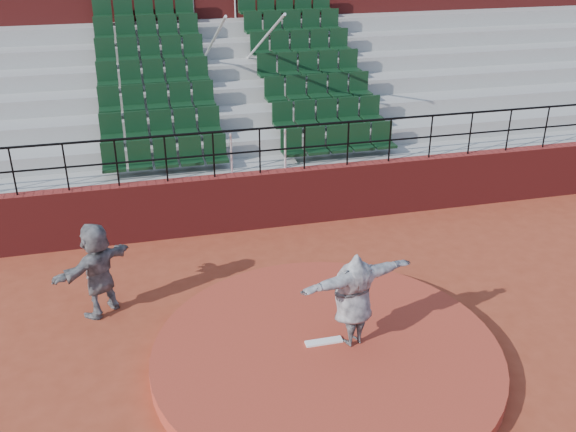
% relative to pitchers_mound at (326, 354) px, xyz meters
% --- Properties ---
extents(ground, '(90.00, 90.00, 0.00)m').
position_rel_pitchers_mound_xyz_m(ground, '(0.00, 0.00, -0.12)').
color(ground, '#933821').
rests_on(ground, ground).
extents(pitchers_mound, '(5.50, 5.50, 0.25)m').
position_rel_pitchers_mound_xyz_m(pitchers_mound, '(0.00, 0.00, 0.00)').
color(pitchers_mound, '#A03623').
rests_on(pitchers_mound, ground).
extents(pitching_rubber, '(0.60, 0.15, 0.03)m').
position_rel_pitchers_mound_xyz_m(pitching_rubber, '(0.00, 0.15, 0.14)').
color(pitching_rubber, white).
rests_on(pitching_rubber, pitchers_mound).
extents(boundary_wall, '(24.00, 0.30, 1.30)m').
position_rel_pitchers_mound_xyz_m(boundary_wall, '(0.00, 5.00, 0.53)').
color(boundary_wall, maroon).
rests_on(boundary_wall, ground).
extents(wall_railing, '(24.04, 0.05, 1.03)m').
position_rel_pitchers_mound_xyz_m(wall_railing, '(0.00, 5.00, 1.90)').
color(wall_railing, black).
rests_on(wall_railing, boundary_wall).
extents(seating_deck, '(24.00, 5.97, 4.63)m').
position_rel_pitchers_mound_xyz_m(seating_deck, '(0.00, 8.65, 1.31)').
color(seating_deck, gray).
rests_on(seating_deck, ground).
extents(press_box_facade, '(24.00, 3.00, 7.10)m').
position_rel_pitchers_mound_xyz_m(press_box_facade, '(0.00, 12.60, 3.43)').
color(press_box_facade, maroon).
rests_on(press_box_facade, ground).
extents(pitcher, '(2.03, 1.00, 1.59)m').
position_rel_pitchers_mound_xyz_m(pitcher, '(0.43, 0.07, 0.92)').
color(pitcher, black).
rests_on(pitcher, pitchers_mound).
extents(fielder, '(1.55, 1.43, 1.73)m').
position_rel_pitchers_mound_xyz_m(fielder, '(-3.44, 2.31, 0.74)').
color(fielder, black).
rests_on(fielder, ground).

